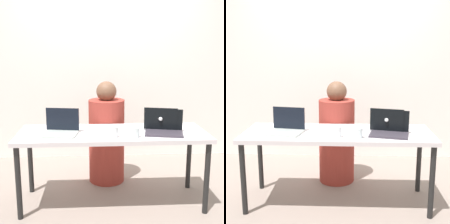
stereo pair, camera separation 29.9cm
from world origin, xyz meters
TOP-DOWN VIEW (x-y plane):
  - ground_plane at (0.00, 0.00)m, footprint 12.00×12.00m
  - back_wall at (0.00, 1.40)m, footprint 4.65×0.10m
  - desk at (0.00, 0.00)m, footprint 1.79×0.64m
  - person_at_center at (-0.03, 0.53)m, footprint 0.45×0.45m
  - laptop_front_left at (-0.48, -0.05)m, footprint 0.35×0.29m
  - laptop_back_right at (0.48, 0.07)m, footprint 0.36×0.31m
  - laptop_front_right at (0.48, -0.08)m, footprint 0.38×0.29m
  - water_glass_center at (0.01, -0.19)m, footprint 0.07×0.07m
  - water_glass_right at (0.19, -0.20)m, footprint 0.07×0.07m

SIDE VIEW (x-z plane):
  - ground_plane at x=0.00m, z-range 0.00..0.00m
  - person_at_center at x=-0.03m, z-range -0.06..1.08m
  - desk at x=0.00m, z-range 0.29..1.01m
  - water_glass_right at x=0.19m, z-range 0.71..0.80m
  - water_glass_center at x=0.01m, z-range 0.71..0.81m
  - laptop_front_right at x=0.48m, z-range 0.66..0.87m
  - laptop_back_right at x=0.48m, z-range 0.66..0.88m
  - laptop_front_left at x=-0.48m, z-range 0.65..0.88m
  - back_wall at x=0.00m, z-range 0.00..2.30m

